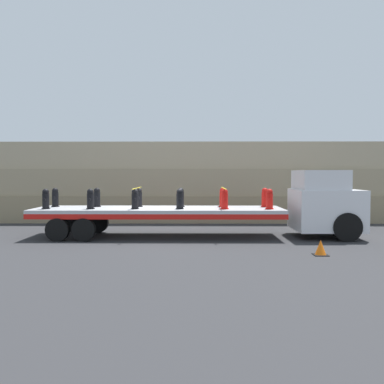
# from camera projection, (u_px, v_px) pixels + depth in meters

# --- Properties ---
(ground_plane) EXTENTS (120.00, 120.00, 0.00)m
(ground_plane) POSITION_uv_depth(u_px,v_px,m) (159.00, 237.00, 17.49)
(ground_plane) COLOR #2D2D30
(rock_cliff) EXTENTS (60.00, 3.30, 4.25)m
(rock_cliff) POSITION_uv_depth(u_px,v_px,m) (168.00, 182.00, 23.65)
(rock_cliff) COLOR gray
(rock_cliff) RESTS_ON ground_plane
(truck_cab) EXTENTS (2.59, 2.67, 2.72)m
(truck_cab) POSITION_uv_depth(u_px,v_px,m) (327.00, 203.00, 17.37)
(truck_cab) COLOR silver
(truck_cab) RESTS_ON ground_plane
(flatbed_trailer) EXTENTS (10.04, 2.69, 1.19)m
(flatbed_trailer) POSITION_uv_depth(u_px,v_px,m) (143.00, 213.00, 17.45)
(flatbed_trailer) COLOR #B2B2B7
(flatbed_trailer) RESTS_ON ground_plane
(fire_hydrant_black_near_0) EXTENTS (0.34, 0.48, 0.80)m
(fire_hydrant_black_near_0) POSITION_uv_depth(u_px,v_px,m) (46.00, 199.00, 16.89)
(fire_hydrant_black_near_0) COLOR black
(fire_hydrant_black_near_0) RESTS_ON flatbed_trailer
(fire_hydrant_black_far_0) EXTENTS (0.34, 0.48, 0.80)m
(fire_hydrant_black_far_0) POSITION_uv_depth(u_px,v_px,m) (55.00, 198.00, 18.03)
(fire_hydrant_black_far_0) COLOR black
(fire_hydrant_black_far_0) RESTS_ON flatbed_trailer
(fire_hydrant_black_near_1) EXTENTS (0.34, 0.48, 0.80)m
(fire_hydrant_black_near_1) POSITION_uv_depth(u_px,v_px,m) (90.00, 199.00, 16.87)
(fire_hydrant_black_near_1) COLOR black
(fire_hydrant_black_near_1) RESTS_ON flatbed_trailer
(fire_hydrant_black_far_1) EXTENTS (0.34, 0.48, 0.80)m
(fire_hydrant_black_far_1) POSITION_uv_depth(u_px,v_px,m) (97.00, 198.00, 18.01)
(fire_hydrant_black_far_1) COLOR black
(fire_hydrant_black_far_1) RESTS_ON flatbed_trailer
(fire_hydrant_black_near_2) EXTENTS (0.34, 0.48, 0.80)m
(fire_hydrant_black_near_2) POSITION_uv_depth(u_px,v_px,m) (135.00, 199.00, 16.86)
(fire_hydrant_black_near_2) COLOR black
(fire_hydrant_black_near_2) RESTS_ON flatbed_trailer
(fire_hydrant_black_far_2) EXTENTS (0.34, 0.48, 0.80)m
(fire_hydrant_black_far_2) POSITION_uv_depth(u_px,v_px,m) (139.00, 198.00, 18.00)
(fire_hydrant_black_far_2) COLOR black
(fire_hydrant_black_far_2) RESTS_ON flatbed_trailer
(fire_hydrant_black_near_3) EXTENTS (0.34, 0.48, 0.80)m
(fire_hydrant_black_near_3) POSITION_uv_depth(u_px,v_px,m) (180.00, 199.00, 16.84)
(fire_hydrant_black_near_3) COLOR black
(fire_hydrant_black_near_3) RESTS_ON flatbed_trailer
(fire_hydrant_black_far_3) EXTENTS (0.34, 0.48, 0.80)m
(fire_hydrant_black_far_3) POSITION_uv_depth(u_px,v_px,m) (181.00, 198.00, 17.98)
(fire_hydrant_black_far_3) COLOR black
(fire_hydrant_black_far_3) RESTS_ON flatbed_trailer
(fire_hydrant_red_near_4) EXTENTS (0.34, 0.48, 0.80)m
(fire_hydrant_red_near_4) POSITION_uv_depth(u_px,v_px,m) (225.00, 199.00, 16.82)
(fire_hydrant_red_near_4) COLOR red
(fire_hydrant_red_near_4) RESTS_ON flatbed_trailer
(fire_hydrant_red_far_4) EXTENTS (0.34, 0.48, 0.80)m
(fire_hydrant_red_far_4) POSITION_uv_depth(u_px,v_px,m) (223.00, 198.00, 17.97)
(fire_hydrant_red_far_4) COLOR red
(fire_hydrant_red_far_4) RESTS_ON flatbed_trailer
(fire_hydrant_red_near_5) EXTENTS (0.34, 0.48, 0.80)m
(fire_hydrant_red_near_5) POSITION_uv_depth(u_px,v_px,m) (269.00, 199.00, 16.81)
(fire_hydrant_red_near_5) COLOR red
(fire_hydrant_red_near_5) RESTS_ON flatbed_trailer
(fire_hydrant_red_far_5) EXTENTS (0.34, 0.48, 0.80)m
(fire_hydrant_red_far_5) POSITION_uv_depth(u_px,v_px,m) (265.00, 198.00, 17.95)
(fire_hydrant_red_far_5) COLOR red
(fire_hydrant_red_far_5) RESTS_ON flatbed_trailer
(cargo_strap_rear) EXTENTS (0.05, 2.80, 0.01)m
(cargo_strap_rear) POSITION_uv_depth(u_px,v_px,m) (137.00, 188.00, 17.41)
(cargo_strap_rear) COLOR yellow
(cargo_strap_rear) RESTS_ON fire_hydrant_black_near_2
(cargo_strap_middle) EXTENTS (0.05, 2.80, 0.01)m
(cargo_strap_middle) POSITION_uv_depth(u_px,v_px,m) (224.00, 188.00, 17.38)
(cargo_strap_middle) COLOR yellow
(cargo_strap_middle) RESTS_ON fire_hydrant_red_near_4
(traffic_cone) EXTENTS (0.45, 0.45, 0.49)m
(traffic_cone) POSITION_uv_depth(u_px,v_px,m) (321.00, 248.00, 13.51)
(traffic_cone) COLOR black
(traffic_cone) RESTS_ON ground_plane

